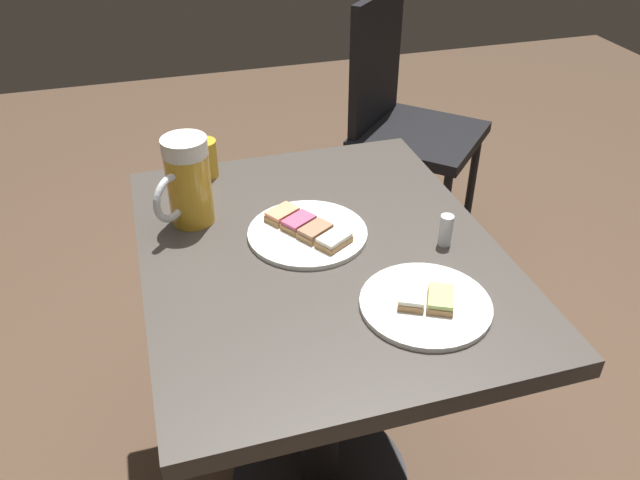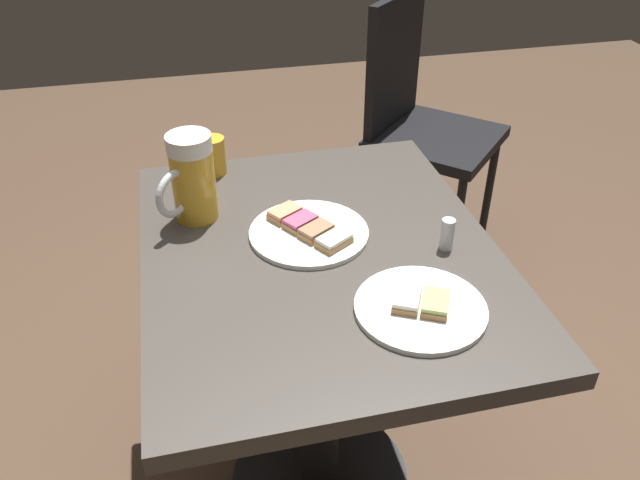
{
  "view_description": "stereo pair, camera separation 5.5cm",
  "coord_description": "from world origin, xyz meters",
  "px_view_note": "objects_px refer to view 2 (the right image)",
  "views": [
    {
      "loc": [
        -0.28,
        -0.95,
        1.41
      ],
      "look_at": [
        0.0,
        0.0,
        0.73
      ],
      "focal_mm": 35.87,
      "sensor_mm": 36.0,
      "label": 1
    },
    {
      "loc": [
        -0.23,
        -0.96,
        1.41
      ],
      "look_at": [
        0.0,
        0.0,
        0.73
      ],
      "focal_mm": 35.87,
      "sensor_mm": 36.0,
      "label": 2
    }
  ],
  "objects_px": {
    "beer_glass_small": "(213,156)",
    "salt_shaker": "(447,234)",
    "cafe_chair": "(419,119)",
    "plate_near": "(309,231)",
    "plate_far": "(420,307)",
    "beer_mug": "(191,179)"
  },
  "relations": [
    {
      "from": "salt_shaker",
      "to": "cafe_chair",
      "type": "bearing_deg",
      "value": 71.49
    },
    {
      "from": "plate_far",
      "to": "cafe_chair",
      "type": "bearing_deg",
      "value": 68.82
    },
    {
      "from": "beer_glass_small",
      "to": "salt_shaker",
      "type": "xyz_separation_m",
      "value": [
        0.4,
        -0.4,
        -0.01
      ]
    },
    {
      "from": "beer_mug",
      "to": "cafe_chair",
      "type": "xyz_separation_m",
      "value": [
        0.76,
        0.71,
        -0.26
      ]
    },
    {
      "from": "plate_near",
      "to": "salt_shaker",
      "type": "bearing_deg",
      "value": -22.92
    },
    {
      "from": "plate_far",
      "to": "salt_shaker",
      "type": "distance_m",
      "value": 0.2
    },
    {
      "from": "plate_near",
      "to": "beer_glass_small",
      "type": "distance_m",
      "value": 0.34
    },
    {
      "from": "plate_near",
      "to": "salt_shaker",
      "type": "distance_m",
      "value": 0.26
    },
    {
      "from": "salt_shaker",
      "to": "beer_mug",
      "type": "bearing_deg",
      "value": 154.29
    },
    {
      "from": "plate_far",
      "to": "salt_shaker",
      "type": "height_order",
      "value": "salt_shaker"
    },
    {
      "from": "plate_near",
      "to": "plate_far",
      "type": "relative_size",
      "value": 1.05
    },
    {
      "from": "cafe_chair",
      "to": "plate_far",
      "type": "bearing_deg",
      "value": 23.28
    },
    {
      "from": "plate_near",
      "to": "salt_shaker",
      "type": "relative_size",
      "value": 3.69
    },
    {
      "from": "beer_mug",
      "to": "cafe_chair",
      "type": "relative_size",
      "value": 0.19
    },
    {
      "from": "beer_mug",
      "to": "beer_glass_small",
      "type": "xyz_separation_m",
      "value": [
        0.05,
        0.18,
        -0.05
      ]
    },
    {
      "from": "beer_glass_small",
      "to": "cafe_chair",
      "type": "relative_size",
      "value": 0.09
    },
    {
      "from": "beer_mug",
      "to": "beer_glass_small",
      "type": "relative_size",
      "value": 2.12
    },
    {
      "from": "plate_far",
      "to": "plate_near",
      "type": "bearing_deg",
      "value": 116.78
    },
    {
      "from": "salt_shaker",
      "to": "cafe_chair",
      "type": "xyz_separation_m",
      "value": [
        0.31,
        0.93,
        -0.2
      ]
    },
    {
      "from": "salt_shaker",
      "to": "cafe_chair",
      "type": "distance_m",
      "value": 1.0
    },
    {
      "from": "cafe_chair",
      "to": "beer_glass_small",
      "type": "bearing_deg",
      "value": -8.88
    },
    {
      "from": "salt_shaker",
      "to": "cafe_chair",
      "type": "relative_size",
      "value": 0.07
    }
  ]
}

